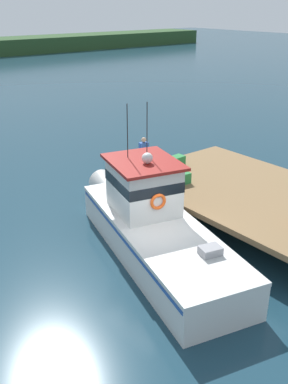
{
  "coord_description": "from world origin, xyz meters",
  "views": [
    {
      "loc": [
        -7.86,
        -9.38,
        7.75
      ],
      "look_at": [
        1.2,
        1.93,
        1.4
      ],
      "focal_mm": 40.66,
      "sensor_mm": 36.0,
      "label": 1
    }
  ],
  "objects_px": {
    "main_fishing_boat": "(151,223)",
    "crate_stack_near_edge": "(177,160)",
    "crate_single_far": "(182,178)",
    "mooring_buoy_inshore": "(155,161)",
    "deckhand_by_the_boat": "(144,156)"
  },
  "relations": [
    {
      "from": "crate_stack_near_edge",
      "to": "deckhand_by_the_boat",
      "type": "xyz_separation_m",
      "value": [
        -1.95,
        -0.09,
        0.66
      ]
    },
    {
      "from": "crate_single_far",
      "to": "deckhand_by_the_boat",
      "type": "height_order",
      "value": "deckhand_by_the_boat"
    },
    {
      "from": "main_fishing_boat",
      "to": "crate_stack_near_edge",
      "type": "relative_size",
      "value": 16.57
    },
    {
      "from": "main_fishing_boat",
      "to": "crate_single_far",
      "type": "xyz_separation_m",
      "value": [
        2.85,
        1.56,
        0.41
      ]
    },
    {
      "from": "main_fishing_boat",
      "to": "crate_stack_near_edge",
      "type": "distance_m",
      "value": 5.25
    },
    {
      "from": "main_fishing_boat",
      "to": "mooring_buoy_inshore",
      "type": "xyz_separation_m",
      "value": [
        5.51,
        6.32,
        -0.8
      ]
    },
    {
      "from": "crate_single_far",
      "to": "deckhand_by_the_boat",
      "type": "bearing_deg",
      "value": 113.18
    },
    {
      "from": "main_fishing_boat",
      "to": "mooring_buoy_inshore",
      "type": "height_order",
      "value": "main_fishing_boat"
    },
    {
      "from": "crate_single_far",
      "to": "crate_stack_near_edge",
      "type": "distance_m",
      "value": 2.09
    },
    {
      "from": "crate_single_far",
      "to": "main_fishing_boat",
      "type": "bearing_deg",
      "value": -151.28
    },
    {
      "from": "crate_stack_near_edge",
      "to": "mooring_buoy_inshore",
      "type": "height_order",
      "value": "crate_stack_near_edge"
    },
    {
      "from": "crate_stack_near_edge",
      "to": "mooring_buoy_inshore",
      "type": "xyz_separation_m",
      "value": [
        1.37,
        3.11,
        -1.2
      ]
    },
    {
      "from": "mooring_buoy_inshore",
      "to": "crate_stack_near_edge",
      "type": "bearing_deg",
      "value": -113.82
    },
    {
      "from": "mooring_buoy_inshore",
      "to": "main_fishing_boat",
      "type": "bearing_deg",
      "value": -131.06
    },
    {
      "from": "main_fishing_boat",
      "to": "deckhand_by_the_boat",
      "type": "relative_size",
      "value": 6.1
    }
  ]
}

